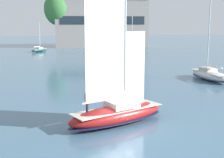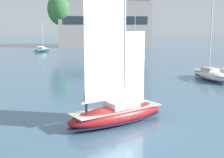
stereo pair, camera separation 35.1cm
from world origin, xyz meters
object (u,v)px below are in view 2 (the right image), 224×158
(tree_shore_center, at_px, (61,9))
(sailboat_moored_mid_channel, at_px, (136,52))
(sailboat_main, at_px, (117,111))
(sailboat_moored_far_slip, at_px, (211,75))
(sailboat_moored_near_marina, at_px, (42,50))

(tree_shore_center, height_order, sailboat_moored_mid_channel, tree_shore_center)
(sailboat_main, relative_size, sailboat_moored_mid_channel, 1.22)
(sailboat_main, bearing_deg, sailboat_moored_far_slip, 47.38)
(tree_shore_center, relative_size, sailboat_moored_near_marina, 2.18)
(sailboat_main, height_order, sailboat_moored_mid_channel, sailboat_main)
(sailboat_moored_near_marina, height_order, sailboat_moored_far_slip, sailboat_moored_far_slip)
(sailboat_moored_mid_channel, height_order, sailboat_moored_far_slip, sailboat_moored_far_slip)
(tree_shore_center, relative_size, sailboat_moored_mid_channel, 1.84)
(sailboat_moored_far_slip, bearing_deg, sailboat_main, -132.62)
(sailboat_main, xyz_separation_m, sailboat_moored_near_marina, (-11.28, 67.18, -0.41))
(sailboat_moored_mid_channel, bearing_deg, sailboat_main, -103.55)
(tree_shore_center, height_order, sailboat_main, tree_shore_center)
(sailboat_moored_near_marina, distance_m, sailboat_moored_far_slip, 56.80)
(sailboat_moored_near_marina, relative_size, sailboat_moored_mid_channel, 0.84)
(tree_shore_center, xyz_separation_m, sailboat_moored_far_slip, (22.04, -65.90, -11.93))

